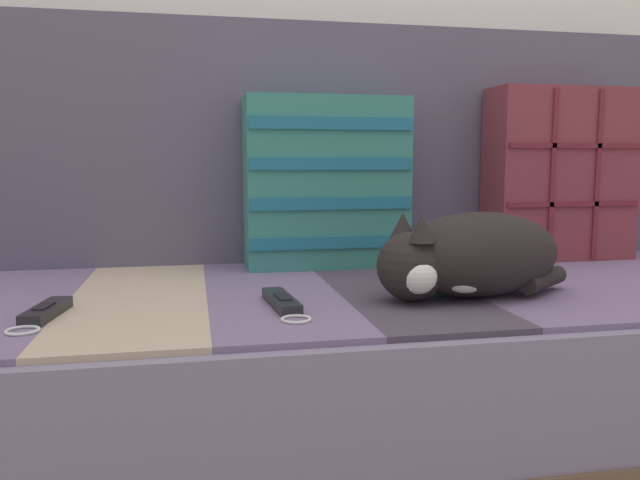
{
  "coord_description": "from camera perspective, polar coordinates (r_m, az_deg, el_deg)",
  "views": [
    {
      "loc": [
        -0.39,
        -1.1,
        0.66
      ],
      "look_at": [
        -0.15,
        0.04,
        0.51
      ],
      "focal_mm": 35.0,
      "sensor_mm": 36.0,
      "label": 1
    }
  ],
  "objects": [
    {
      "name": "game_remote_far",
      "position": [
        1.07,
        -3.47,
        -5.7
      ],
      "size": [
        0.06,
        0.21,
        0.02
      ],
      "color": "black",
      "rests_on": "couch"
    },
    {
      "name": "game_remote_near",
      "position": [
        1.09,
        -23.87,
        -6.07
      ],
      "size": [
        0.07,
        0.19,
        0.02
      ],
      "color": "black",
      "rests_on": "couch"
    },
    {
      "name": "sofa_backrest",
      "position": [
        1.62,
        2.26,
        8.71
      ],
      "size": [
        1.78,
        0.14,
        0.58
      ],
      "color": "#514C60",
      "rests_on": "couch"
    },
    {
      "name": "couch",
      "position": [
        1.36,
        5.86,
        -12.48
      ],
      "size": [
        1.82,
        0.86,
        0.41
      ],
      "color": "brown",
      "rests_on": "ground_plane"
    },
    {
      "name": "throw_pillow_striped",
      "position": [
        1.46,
        0.58,
        5.27
      ],
      "size": [
        0.38,
        0.14,
        0.39
      ],
      "color": "#337A70",
      "rests_on": "couch"
    },
    {
      "name": "throw_pillow_quilted",
      "position": [
        1.7,
        21.04,
        5.62
      ],
      "size": [
        0.37,
        0.14,
        0.43
      ],
      "color": "brown",
      "rests_on": "couch"
    },
    {
      "name": "sleeping_cat",
      "position": [
        1.16,
        13.25,
        -1.52
      ],
      "size": [
        0.4,
        0.22,
        0.16
      ],
      "color": "black",
      "rests_on": "couch"
    }
  ]
}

